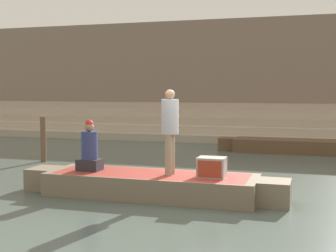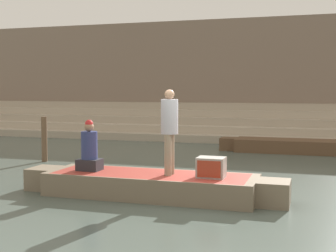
{
  "view_description": "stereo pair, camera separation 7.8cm",
  "coord_description": "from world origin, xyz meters",
  "px_view_note": "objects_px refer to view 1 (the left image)",
  "views": [
    {
      "loc": [
        2.0,
        -9.34,
        2.22
      ],
      "look_at": [
        -1.16,
        0.9,
        1.38
      ],
      "focal_mm": 50.0,
      "sensor_mm": 36.0,
      "label": 1
    },
    {
      "loc": [
        2.08,
        -9.32,
        2.22
      ],
      "look_at": [
        -1.16,
        0.9,
        1.38
      ],
      "focal_mm": 50.0,
      "sensor_mm": 36.0,
      "label": 2
    }
  ],
  "objects_px": {
    "mooring_post": "(43,139)",
    "person_standing": "(170,126)",
    "moored_boat_shore": "(294,146)",
    "person_rowing": "(90,150)",
    "tv_set": "(212,167)",
    "rowboat_main": "(151,184)"
  },
  "relations": [
    {
      "from": "moored_boat_shore",
      "to": "mooring_post",
      "type": "xyz_separation_m",
      "value": [
        -7.27,
        -4.44,
        0.45
      ]
    },
    {
      "from": "person_standing",
      "to": "moored_boat_shore",
      "type": "bearing_deg",
      "value": 62.17
    },
    {
      "from": "tv_set",
      "to": "moored_boat_shore",
      "type": "distance_m",
      "value": 8.04
    },
    {
      "from": "moored_boat_shore",
      "to": "mooring_post",
      "type": "distance_m",
      "value": 8.54
    },
    {
      "from": "rowboat_main",
      "to": "moored_boat_shore",
      "type": "height_order",
      "value": "rowboat_main"
    },
    {
      "from": "rowboat_main",
      "to": "tv_set",
      "type": "relative_size",
      "value": 10.36
    },
    {
      "from": "person_rowing",
      "to": "mooring_post",
      "type": "xyz_separation_m",
      "value": [
        -3.32,
        3.47,
        -0.22
      ]
    },
    {
      "from": "tv_set",
      "to": "person_rowing",
      "type": "bearing_deg",
      "value": -176.07
    },
    {
      "from": "person_rowing",
      "to": "moored_boat_shore",
      "type": "distance_m",
      "value": 8.87
    },
    {
      "from": "person_standing",
      "to": "mooring_post",
      "type": "bearing_deg",
      "value": 133.46
    },
    {
      "from": "tv_set",
      "to": "mooring_post",
      "type": "relative_size",
      "value": 0.39
    },
    {
      "from": "person_standing",
      "to": "moored_boat_shore",
      "type": "height_order",
      "value": "person_standing"
    },
    {
      "from": "rowboat_main",
      "to": "mooring_post",
      "type": "bearing_deg",
      "value": 144.65
    },
    {
      "from": "mooring_post",
      "to": "person_rowing",
      "type": "bearing_deg",
      "value": -46.27
    },
    {
      "from": "tv_set",
      "to": "rowboat_main",
      "type": "bearing_deg",
      "value": -177.71
    },
    {
      "from": "moored_boat_shore",
      "to": "mooring_post",
      "type": "height_order",
      "value": "mooring_post"
    },
    {
      "from": "person_rowing",
      "to": "tv_set",
      "type": "height_order",
      "value": "person_rowing"
    },
    {
      "from": "mooring_post",
      "to": "person_standing",
      "type": "bearing_deg",
      "value": -34.0
    },
    {
      "from": "person_standing",
      "to": "moored_boat_shore",
      "type": "distance_m",
      "value": 8.28
    },
    {
      "from": "rowboat_main",
      "to": "person_standing",
      "type": "height_order",
      "value": "person_standing"
    },
    {
      "from": "person_rowing",
      "to": "mooring_post",
      "type": "height_order",
      "value": "person_rowing"
    },
    {
      "from": "rowboat_main",
      "to": "person_rowing",
      "type": "xyz_separation_m",
      "value": [
        -1.39,
        -0.03,
        0.66
      ]
    }
  ]
}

